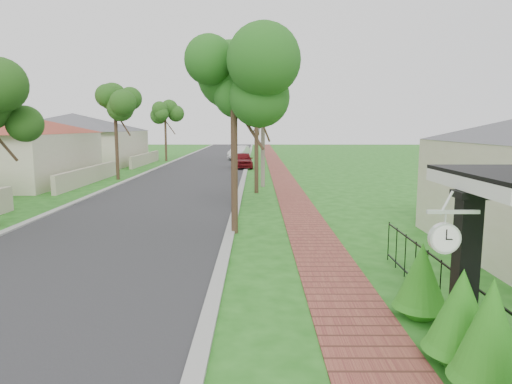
% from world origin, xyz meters
% --- Properties ---
extents(ground, '(160.00, 160.00, 0.00)m').
position_xyz_m(ground, '(0.00, 0.00, 0.00)').
color(ground, '#1F6016').
rests_on(ground, ground).
extents(road, '(7.00, 120.00, 0.02)m').
position_xyz_m(road, '(-3.00, 20.00, 0.00)').
color(road, '#28282B').
rests_on(road, ground).
extents(kerb_right, '(0.30, 120.00, 0.10)m').
position_xyz_m(kerb_right, '(0.65, 20.00, 0.00)').
color(kerb_right, '#9E9E99').
rests_on(kerb_right, ground).
extents(kerb_left, '(0.30, 120.00, 0.10)m').
position_xyz_m(kerb_left, '(-6.65, 20.00, 0.00)').
color(kerb_left, '#9E9E99').
rests_on(kerb_left, ground).
extents(sidewalk, '(1.50, 120.00, 0.03)m').
position_xyz_m(sidewalk, '(3.25, 20.00, 0.00)').
color(sidewalk, '#974E3C').
rests_on(sidewalk, ground).
extents(porch_post, '(0.48, 0.48, 2.52)m').
position_xyz_m(porch_post, '(4.55, -1.00, 1.12)').
color(porch_post, black).
rests_on(porch_post, ground).
extents(picket_fence, '(0.03, 8.02, 1.00)m').
position_xyz_m(picket_fence, '(4.90, -0.00, 0.53)').
color(picket_fence, black).
rests_on(picket_fence, ground).
extents(street_trees, '(10.70, 37.65, 5.89)m').
position_xyz_m(street_trees, '(-2.87, 26.84, 4.54)').
color(street_trees, '#382619').
rests_on(street_trees, ground).
extents(hedge_row, '(0.93, 4.57, 2.22)m').
position_xyz_m(hedge_row, '(4.45, -1.63, 0.80)').
color(hedge_row, '#1B6B15').
rests_on(hedge_row, ground).
extents(far_house_grey, '(15.56, 15.56, 4.60)m').
position_xyz_m(far_house_grey, '(-14.97, 34.00, 2.34)').
color(far_house_grey, beige).
rests_on(far_house_grey, ground).
extents(parked_car_red, '(1.72, 3.90, 1.30)m').
position_xyz_m(parked_car_red, '(0.40, 30.19, 0.65)').
color(parked_car_red, maroon).
rests_on(parked_car_red, ground).
extents(parked_car_white, '(2.31, 4.51, 1.42)m').
position_xyz_m(parked_car_white, '(-0.29, 40.04, 0.71)').
color(parked_car_white, white).
rests_on(parked_car_white, ground).
extents(near_tree, '(2.32, 2.32, 5.95)m').
position_xyz_m(near_tree, '(0.80, 7.00, 4.75)').
color(near_tree, '#382619').
rests_on(near_tree, ground).
extents(utility_pole, '(1.20, 0.24, 7.08)m').
position_xyz_m(utility_pole, '(1.86, 18.45, 3.60)').
color(utility_pole, gray).
rests_on(utility_pole, ground).
extents(station_clock, '(0.71, 0.13, 0.60)m').
position_xyz_m(station_clock, '(4.06, -1.40, 1.95)').
color(station_clock, silver).
rests_on(station_clock, ground).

